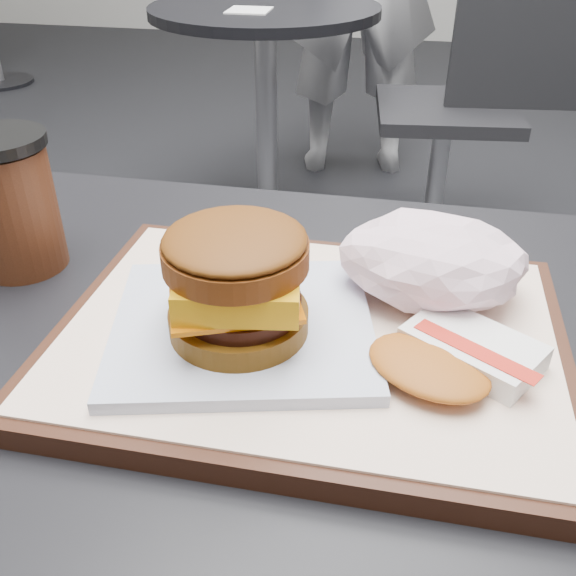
# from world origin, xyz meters

# --- Properties ---
(customer_table) EXTENTS (0.80, 0.60, 0.77)m
(customer_table) POSITION_xyz_m (0.00, 0.00, 0.58)
(customer_table) COLOR #A5A5AA
(customer_table) RESTS_ON ground
(serving_tray) EXTENTS (0.38, 0.28, 0.02)m
(serving_tray) POSITION_xyz_m (0.07, 0.02, 0.78)
(serving_tray) COLOR black
(serving_tray) RESTS_ON customer_table
(breakfast_sandwich) EXTENTS (0.22, 0.21, 0.09)m
(breakfast_sandwich) POSITION_xyz_m (0.02, -0.00, 0.83)
(breakfast_sandwich) COLOR white
(breakfast_sandwich) RESTS_ON serving_tray
(hash_brown) EXTENTS (0.14, 0.13, 0.02)m
(hash_brown) POSITION_xyz_m (0.17, -0.01, 0.80)
(hash_brown) COLOR white
(hash_brown) RESTS_ON serving_tray
(crumpled_wrapper) EXTENTS (0.14, 0.11, 0.06)m
(crumpled_wrapper) POSITION_xyz_m (0.15, 0.08, 0.82)
(crumpled_wrapper) COLOR white
(crumpled_wrapper) RESTS_ON serving_tray
(coffee_cup) EXTENTS (0.08, 0.08, 0.12)m
(coffee_cup) POSITION_xyz_m (-0.21, 0.09, 0.83)
(coffee_cup) COLOR #431F10
(coffee_cup) RESTS_ON customer_table
(neighbor_table) EXTENTS (0.70, 0.70, 0.75)m
(neighbor_table) POSITION_xyz_m (-0.35, 1.65, 0.55)
(neighbor_table) COLOR black
(neighbor_table) RESTS_ON ground
(napkin) EXTENTS (0.12, 0.12, 0.00)m
(napkin) POSITION_xyz_m (-0.37, 1.54, 0.75)
(napkin) COLOR white
(napkin) RESTS_ON neighbor_table
(neighbor_chair) EXTENTS (0.62, 0.46, 0.88)m
(neighbor_chair) POSITION_xyz_m (0.29, 1.67, 0.51)
(neighbor_chair) COLOR #B0B0B6
(neighbor_chair) RESTS_ON ground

